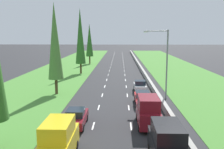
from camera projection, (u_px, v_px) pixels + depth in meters
ground_plane at (117, 69)px, 61.97m from camera, size 300.00×300.00×0.00m
grass_verge_left at (66, 69)px, 62.35m from camera, size 14.00×140.00×0.04m
grass_verge_right at (176, 69)px, 61.52m from camera, size 14.00×140.00×0.04m
median_barrier at (140, 67)px, 61.72m from camera, size 0.44×120.00×0.85m
lane_markings at (117, 69)px, 61.96m from camera, size 3.64×116.00×0.01m
black_van_right_lane at (167, 144)px, 16.37m from camera, size 1.96×4.90×2.82m
maroon_van_right_lane at (148, 111)px, 23.29m from camera, size 1.96×4.90×2.82m
yellow_van_left_lane at (59, 140)px, 16.98m from camera, size 1.96×4.90×2.82m
red_sedan_right_lane at (142, 98)px, 30.59m from camera, size 1.82×4.50×1.64m
white_hatchback_right_lane at (140, 86)px, 37.44m from camera, size 1.74×3.90×1.72m
maroon_sedan_left_lane at (76, 118)px, 23.39m from camera, size 1.82×4.50×1.64m
poplar_tree_second at (55, 41)px, 34.96m from camera, size 2.12×2.12×12.82m
poplar_tree_third at (80, 36)px, 53.63m from camera, size 2.15×2.15×13.90m
poplar_tree_fourth at (89, 40)px, 71.82m from camera, size 2.08×2.08×11.39m
street_light_mast at (164, 59)px, 32.80m from camera, size 3.20×0.28×9.00m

